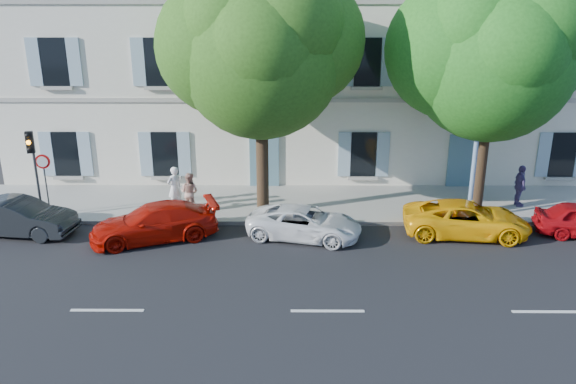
{
  "coord_description": "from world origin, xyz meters",
  "views": [
    {
      "loc": [
        -0.99,
        -17.41,
        7.91
      ],
      "look_at": [
        -1.11,
        2.0,
        1.4
      ],
      "focal_mm": 35.0,
      "sensor_mm": 36.0,
      "label": 1
    }
  ],
  "objects_px": {
    "street_lamp": "(484,88)",
    "road_sign": "(44,172)",
    "tree_right": "(492,60)",
    "traffic_light": "(33,156)",
    "car_white_coupe": "(304,223)",
    "tree_left": "(261,56)",
    "car_yellow_supercar": "(466,219)",
    "pedestrian_c": "(520,186)",
    "pedestrian_b": "(189,192)",
    "car_dark_sedan": "(18,217)",
    "car_red_coupe": "(154,222)",
    "pedestrian_a": "(175,188)"
  },
  "relations": [
    {
      "from": "car_yellow_supercar",
      "to": "road_sign",
      "type": "relative_size",
      "value": 1.85
    },
    {
      "from": "car_dark_sedan",
      "to": "car_white_coupe",
      "type": "relative_size",
      "value": 1.0
    },
    {
      "from": "car_dark_sedan",
      "to": "pedestrian_a",
      "type": "distance_m",
      "value": 5.69
    },
    {
      "from": "car_white_coupe",
      "to": "traffic_light",
      "type": "xyz_separation_m",
      "value": [
        -9.98,
        1.4,
        2.04
      ]
    },
    {
      "from": "car_red_coupe",
      "to": "pedestrian_b",
      "type": "bearing_deg",
      "value": 141.67
    },
    {
      "from": "car_dark_sedan",
      "to": "car_white_coupe",
      "type": "height_order",
      "value": "car_dark_sedan"
    },
    {
      "from": "tree_left",
      "to": "car_red_coupe",
      "type": "bearing_deg",
      "value": -147.96
    },
    {
      "from": "car_yellow_supercar",
      "to": "pedestrian_c",
      "type": "relative_size",
      "value": 2.64
    },
    {
      "from": "road_sign",
      "to": "car_white_coupe",
      "type": "bearing_deg",
      "value": -10.81
    },
    {
      "from": "street_lamp",
      "to": "pedestrian_b",
      "type": "relative_size",
      "value": 5.57
    },
    {
      "from": "street_lamp",
      "to": "road_sign",
      "type": "bearing_deg",
      "value": 178.2
    },
    {
      "from": "car_dark_sedan",
      "to": "street_lamp",
      "type": "distance_m",
      "value": 17.17
    },
    {
      "from": "tree_left",
      "to": "pedestrian_c",
      "type": "xyz_separation_m",
      "value": [
        10.29,
        0.85,
        -5.13
      ]
    },
    {
      "from": "car_white_coupe",
      "to": "pedestrian_b",
      "type": "height_order",
      "value": "pedestrian_b"
    },
    {
      "from": "car_dark_sedan",
      "to": "pedestrian_c",
      "type": "height_order",
      "value": "pedestrian_c"
    },
    {
      "from": "car_dark_sedan",
      "to": "tree_right",
      "type": "xyz_separation_m",
      "value": [
        16.99,
        1.97,
        5.33
      ]
    },
    {
      "from": "tree_right",
      "to": "traffic_light",
      "type": "height_order",
      "value": "tree_right"
    },
    {
      "from": "car_red_coupe",
      "to": "road_sign",
      "type": "distance_m",
      "value": 5.18
    },
    {
      "from": "tree_right",
      "to": "car_dark_sedan",
      "type": "bearing_deg",
      "value": -173.38
    },
    {
      "from": "street_lamp",
      "to": "tree_right",
      "type": "bearing_deg",
      "value": 60.94
    },
    {
      "from": "road_sign",
      "to": "street_lamp",
      "type": "bearing_deg",
      "value": -1.8
    },
    {
      "from": "car_dark_sedan",
      "to": "car_yellow_supercar",
      "type": "distance_m",
      "value": 16.05
    },
    {
      "from": "traffic_light",
      "to": "road_sign",
      "type": "xyz_separation_m",
      "value": [
        0.12,
        0.48,
        -0.72
      ]
    },
    {
      "from": "car_yellow_supercar",
      "to": "pedestrian_a",
      "type": "distance_m",
      "value": 11.13
    },
    {
      "from": "car_white_coupe",
      "to": "traffic_light",
      "type": "distance_m",
      "value": 10.29
    },
    {
      "from": "road_sign",
      "to": "traffic_light",
      "type": "bearing_deg",
      "value": -104.16
    },
    {
      "from": "car_dark_sedan",
      "to": "car_red_coupe",
      "type": "xyz_separation_m",
      "value": [
        4.97,
        -0.39,
        -0.02
      ]
    },
    {
      "from": "car_yellow_supercar",
      "to": "road_sign",
      "type": "height_order",
      "value": "road_sign"
    },
    {
      "from": "car_red_coupe",
      "to": "pedestrian_b",
      "type": "distance_m",
      "value": 2.61
    },
    {
      "from": "tree_left",
      "to": "tree_right",
      "type": "distance_m",
      "value": 8.31
    },
    {
      "from": "car_white_coupe",
      "to": "tree_left",
      "type": "relative_size",
      "value": 0.43
    },
    {
      "from": "car_dark_sedan",
      "to": "car_yellow_supercar",
      "type": "xyz_separation_m",
      "value": [
        16.05,
        0.07,
        -0.05
      ]
    },
    {
      "from": "tree_right",
      "to": "pedestrian_a",
      "type": "xyz_separation_m",
      "value": [
        -11.83,
        0.39,
        -4.98
      ]
    },
    {
      "from": "pedestrian_b",
      "to": "car_white_coupe",
      "type": "bearing_deg",
      "value": 171.73
    },
    {
      "from": "tree_right",
      "to": "traffic_light",
      "type": "bearing_deg",
      "value": -177.34
    },
    {
      "from": "pedestrian_b",
      "to": "tree_left",
      "type": "bearing_deg",
      "value": -163.99
    },
    {
      "from": "tree_left",
      "to": "street_lamp",
      "type": "xyz_separation_m",
      "value": [
        7.87,
        -0.76,
        -1.01
      ]
    },
    {
      "from": "car_dark_sedan",
      "to": "pedestrian_a",
      "type": "height_order",
      "value": "pedestrian_a"
    },
    {
      "from": "car_dark_sedan",
      "to": "car_yellow_supercar",
      "type": "height_order",
      "value": "car_dark_sedan"
    },
    {
      "from": "car_red_coupe",
      "to": "street_lamp",
      "type": "distance_m",
      "value": 12.51
    },
    {
      "from": "traffic_light",
      "to": "pedestrian_c",
      "type": "bearing_deg",
      "value": 4.85
    },
    {
      "from": "car_dark_sedan",
      "to": "car_yellow_supercar",
      "type": "bearing_deg",
      "value": -82.47
    },
    {
      "from": "pedestrian_a",
      "to": "pedestrian_c",
      "type": "bearing_deg",
      "value": 137.06
    },
    {
      "from": "road_sign",
      "to": "pedestrian_c",
      "type": "distance_m",
      "value": 18.63
    },
    {
      "from": "car_dark_sedan",
      "to": "street_lamp",
      "type": "relative_size",
      "value": 0.46
    },
    {
      "from": "car_yellow_supercar",
      "to": "road_sign",
      "type": "xyz_separation_m",
      "value": [
        -15.66,
        1.61,
        1.27
      ]
    },
    {
      "from": "tree_right",
      "to": "pedestrian_a",
      "type": "height_order",
      "value": "tree_right"
    },
    {
      "from": "pedestrian_a",
      "to": "street_lamp",
      "type": "bearing_deg",
      "value": 129.34
    },
    {
      "from": "car_white_coupe",
      "to": "car_yellow_supercar",
      "type": "distance_m",
      "value": 5.8
    },
    {
      "from": "pedestrian_b",
      "to": "traffic_light",
      "type": "bearing_deg",
      "value": 27.69
    }
  ]
}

